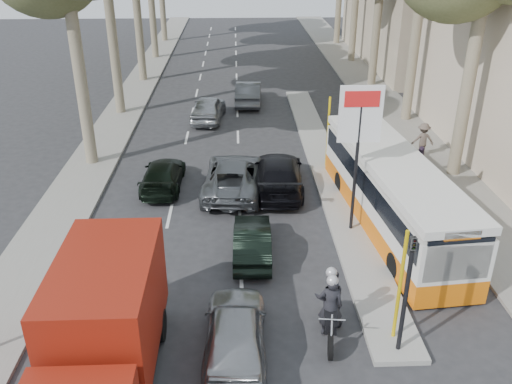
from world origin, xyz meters
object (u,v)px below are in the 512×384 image
at_px(silver_hatchback, 235,332).
at_px(city_bus, 392,190).
at_px(dark_hatchback, 252,241).
at_px(red_truck, 104,330).
at_px(motorcycle, 330,304).

relative_size(silver_hatchback, city_bus, 0.39).
bearing_deg(dark_hatchback, city_bus, -158.01).
distance_m(dark_hatchback, red_truck, 6.96).
relative_size(city_bus, motorcycle, 4.48).
bearing_deg(motorcycle, city_bus, 68.04).
xyz_separation_m(red_truck, city_bus, (9.00, 7.78, -0.25)).
bearing_deg(dark_hatchback, motorcycle, 118.27).
height_order(silver_hatchback, dark_hatchback, silver_hatchback).
bearing_deg(red_truck, city_bus, 40.68).
bearing_deg(city_bus, silver_hatchback, -136.46).
distance_m(red_truck, city_bus, 11.90).
height_order(dark_hatchback, red_truck, red_truck).
bearing_deg(silver_hatchback, dark_hatchback, -95.67).
bearing_deg(silver_hatchback, motorcycle, -161.40).
xyz_separation_m(silver_hatchback, city_bus, (5.90, 6.81, 0.76)).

